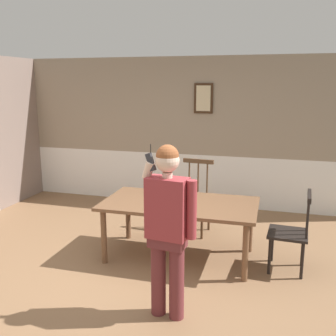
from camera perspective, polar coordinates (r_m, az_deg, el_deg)
name	(u,v)px	position (r m, az deg, el deg)	size (l,w,h in m)	color
ground_plane	(135,280)	(4.56, -4.93, -16.01)	(6.97, 6.97, 0.00)	#846042
room_back_partition	(193,135)	(6.94, 3.69, 4.83)	(6.34, 0.17, 2.61)	gray
dining_table	(180,208)	(4.84, 1.72, -5.87)	(1.90, 1.03, 0.73)	brown
chair_near_window	(194,199)	(5.72, 3.89, -4.61)	(0.50, 0.50, 1.07)	#513823
chair_by_doorway	(291,232)	(4.78, 17.63, -8.98)	(0.47, 0.47, 0.96)	black
person_figure	(168,223)	(3.54, 0.02, -8.00)	(0.53, 0.25, 1.64)	brown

